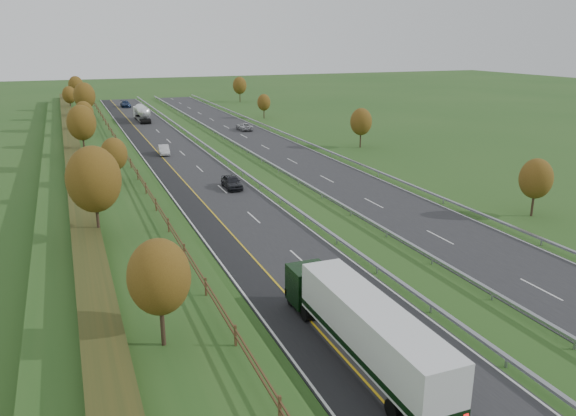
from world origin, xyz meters
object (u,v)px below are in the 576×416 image
road_tanker (142,113)px  car_silver_mid (164,150)px  car_dark_near (232,182)px  car_small_far (125,104)px  box_lorry (361,325)px  car_oncoming (244,127)px

road_tanker → car_silver_mid: bearing=-93.0°
car_dark_near → car_small_far: size_ratio=0.84×
box_lorry → car_dark_near: 39.81m
car_small_far → car_oncoming: car_small_far is taller
car_dark_near → car_silver_mid: (-4.06, 24.10, -0.07)m
box_lorry → car_small_far: 131.57m
box_lorry → car_silver_mid: box_lorry is taller
car_dark_near → box_lorry: bearing=-94.6°
box_lorry → car_dark_near: bearing=84.1°
car_small_far → car_oncoming: (17.55, -49.21, -0.10)m
car_small_far → car_oncoming: bearing=-71.0°
road_tanker → car_silver_mid: size_ratio=2.53×
car_silver_mid → box_lorry: bearing=-85.3°
car_dark_near → car_small_far: 92.01m
car_small_far → box_lorry: bearing=-91.3°
box_lorry → car_small_far: bearing=89.3°
box_lorry → car_silver_mid: bearing=90.0°
road_tanker → car_silver_mid: road_tanker is taller
box_lorry → car_dark_near: (4.06, 39.58, -1.49)m
box_lorry → car_silver_mid: size_ratio=3.67×
box_lorry → car_small_far: (1.54, 131.56, -1.48)m
car_dark_near → car_small_far: car_small_far is taller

